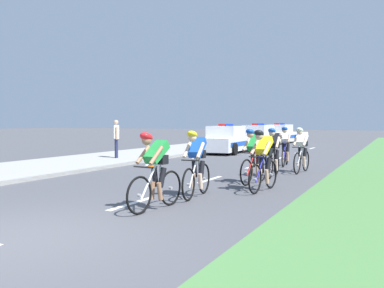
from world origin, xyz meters
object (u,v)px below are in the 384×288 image
Objects in this scene: cyclist_sixth at (302,150)px; police_car_nearest at (227,141)px; police_car_third at (280,135)px; cyclist_lead at (155,170)px; cyclist_second at (196,163)px; cyclist_seventh at (285,146)px; traffic_cone_near at (151,159)px; cyclist_fourth at (254,155)px; spectator_closest at (116,136)px; police_car_second at (259,137)px; cyclist_fifth at (273,152)px; cyclist_third at (263,160)px.

cyclist_sixth is 8.90m from police_car_nearest.
cyclist_lead is at bearing -80.52° from police_car_third.
police_car_third is (-4.36, 23.79, -0.11)m from cyclist_second.
cyclist_seventh is 2.69× the size of traffic_cone_near.
police_car_third is (-4.88, 21.22, -0.11)m from cyclist_fourth.
spectator_closest is at bearing 175.12° from cyclist_sixth.
traffic_cone_near is at bearing -89.35° from police_car_second.
police_car_second is at bearing 90.65° from traffic_cone_near.
spectator_closest is (-2.71, -6.26, 0.40)m from police_car_nearest.
cyclist_fifth is at bearing 82.67° from cyclist_lead.
police_car_nearest is (-4.23, 14.16, -0.11)m from cyclist_lead.
spectator_closest is (-7.68, 2.14, 0.30)m from cyclist_fifth.
traffic_cone_near is at bearing 156.21° from cyclist_fourth.
cyclist_fourth is 1.00× the size of cyclist_sixth.
cyclist_lead reaches higher than traffic_cone_near.
police_car_second reaches higher than cyclist_sixth.
police_car_nearest is (-5.54, 6.97, -0.11)m from cyclist_sixth.
cyclist_second is at bearing -101.40° from cyclist_fourth.
cyclist_sixth and cyclist_seventh have the same top height.
cyclist_second is 13.31m from police_car_nearest.
police_car_third is at bearing 90.00° from police_car_second.
cyclist_seventh is 5.22m from traffic_cone_near.
cyclist_fourth is 11.13m from police_car_nearest.
police_car_second is 6.98× the size of traffic_cone_near.
cyclist_fifth is at bearing -70.60° from police_car_second.
cyclist_third is at bearing -71.99° from police_car_second.
cyclist_lead is 9.05m from cyclist_seventh.
police_car_second reaches higher than traffic_cone_near.
cyclist_second is at bearing -41.81° from spectator_closest.
spectator_closest reaches higher than cyclist_seventh.
police_car_second reaches higher than cyclist_fifth.
police_car_nearest is 2.67× the size of spectator_closest.
cyclist_lead is 1.00× the size of cyclist_seventh.
cyclist_second and cyclist_fourth have the same top height.
spectator_closest is at bearing 164.44° from cyclist_fifth.
traffic_cone_near is (0.16, -19.14, -0.37)m from police_car_third.
cyclist_third is 2.76m from cyclist_fifth.
cyclist_second is 7.47m from cyclist_seventh.
cyclist_second is 0.38× the size of police_car_nearest.
cyclist_fourth is 1.03× the size of spectator_closest.
cyclist_fourth is 2.68× the size of traffic_cone_near.
police_car_third is 2.68× the size of spectator_closest.
cyclist_fourth is at bearing -93.54° from cyclist_fifth.
police_car_nearest is at bearing 109.09° from cyclist_second.
spectator_closest is at bearing 138.19° from cyclist_second.
cyclist_third is at bearing -76.22° from police_car_third.
cyclist_lead is 1.00× the size of cyclist_fifth.
cyclist_lead and cyclist_third have the same top height.
police_car_third is (-4.24, 25.37, -0.11)m from cyclist_lead.
spectator_closest is at bearing 149.33° from cyclist_third.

